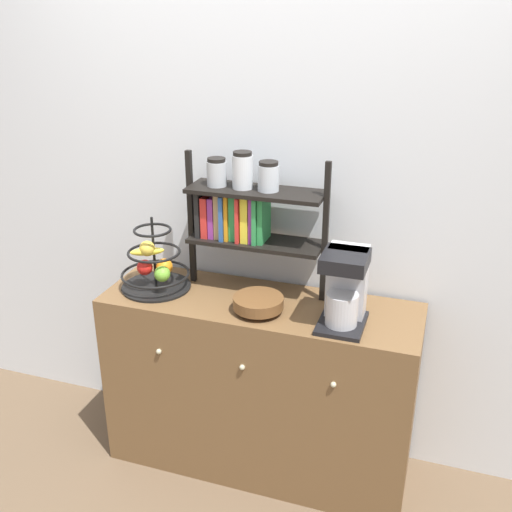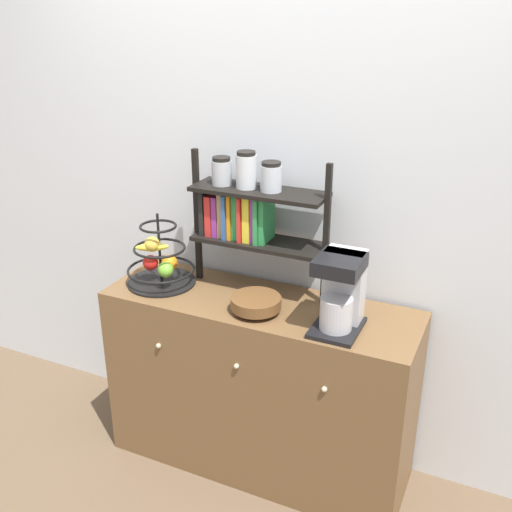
% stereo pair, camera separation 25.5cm
% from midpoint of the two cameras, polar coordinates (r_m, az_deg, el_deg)
% --- Properties ---
extents(ground_plane, '(12.00, 12.00, 0.00)m').
position_cam_midpoint_polar(ground_plane, '(2.98, 0.98, -21.48)').
color(ground_plane, brown).
extents(wall_back, '(7.00, 0.05, 2.60)m').
position_cam_midpoint_polar(wall_back, '(2.71, 5.46, 5.95)').
color(wall_back, silver).
rests_on(wall_back, ground_plane).
extents(sideboard, '(1.41, 0.47, 0.87)m').
position_cam_midpoint_polar(sideboard, '(2.86, 2.92, -12.28)').
color(sideboard, brown).
rests_on(sideboard, ground_plane).
extents(coffee_maker, '(0.19, 0.24, 0.32)m').
position_cam_midpoint_polar(coffee_maker, '(2.41, 11.09, -3.38)').
color(coffee_maker, black).
rests_on(coffee_maker, sideboard).
extents(fruit_stand, '(0.32, 0.32, 0.34)m').
position_cam_midpoint_polar(fruit_stand, '(2.77, -6.54, -0.66)').
color(fruit_stand, black).
rests_on(fruit_stand, sideboard).
extents(wooden_bowl, '(0.22, 0.22, 0.07)m').
position_cam_midpoint_polar(wooden_bowl, '(2.54, 2.87, -4.58)').
color(wooden_bowl, brown).
rests_on(wooden_bowl, sideboard).
extents(shelf_hutch, '(0.65, 0.20, 0.64)m').
position_cam_midpoint_polar(shelf_hutch, '(2.62, 1.85, 4.59)').
color(shelf_hutch, black).
rests_on(shelf_hutch, sideboard).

